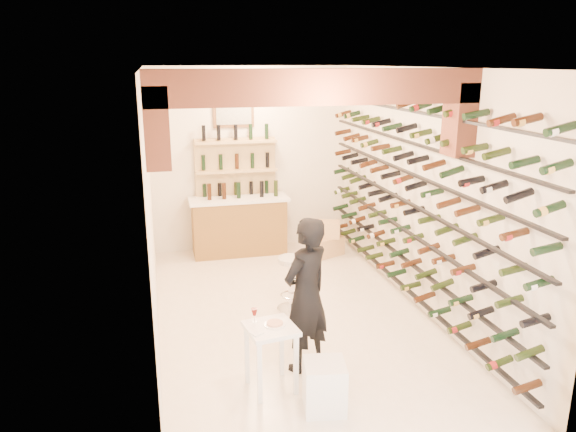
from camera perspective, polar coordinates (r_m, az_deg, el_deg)
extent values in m
plane|color=white|center=(7.48, 0.56, -10.25)|extent=(6.00, 6.00, 0.00)
cube|color=silver|center=(9.80, -3.80, 5.84)|extent=(3.50, 0.02, 3.20)
cube|color=silver|center=(4.23, 10.84, -7.84)|extent=(3.50, 0.02, 3.20)
cube|color=silver|center=(6.72, -14.01, 0.83)|extent=(0.02, 6.00, 3.20)
cube|color=silver|center=(7.55, 13.59, 2.45)|extent=(0.02, 6.00, 3.20)
cube|color=brown|center=(6.72, 0.63, 15.09)|extent=(3.50, 6.00, 0.02)
cube|color=brown|center=(5.77, 3.17, 13.18)|extent=(3.50, 0.35, 0.36)
cube|color=brown|center=(5.55, -13.42, 8.85)|extent=(0.24, 0.35, 0.80)
cube|color=brown|center=(6.46, 17.30, 9.48)|extent=(0.24, 0.35, 0.80)
cube|color=black|center=(7.89, 11.92, -7.19)|extent=(0.06, 5.70, 0.03)
cube|color=black|center=(7.74, 12.08, -4.46)|extent=(0.06, 5.70, 0.03)
cube|color=black|center=(7.62, 12.25, -1.63)|extent=(0.06, 5.70, 0.03)
cube|color=black|center=(7.51, 12.43, 1.29)|extent=(0.06, 5.70, 0.03)
cube|color=black|center=(7.42, 12.61, 4.28)|extent=(0.06, 5.70, 0.03)
cube|color=black|center=(7.36, 12.79, 7.33)|extent=(0.06, 5.70, 0.03)
cube|color=black|center=(7.31, 12.98, 10.43)|extent=(0.06, 5.70, 0.03)
cube|color=brown|center=(9.68, -5.06, -1.14)|extent=(1.60, 0.55, 0.96)
cube|color=white|center=(9.54, -5.13, 1.77)|extent=(1.70, 0.62, 0.05)
cube|color=tan|center=(9.80, -5.38, 2.22)|extent=(1.40, 0.10, 2.00)
cube|color=tan|center=(9.84, -5.21, -1.02)|extent=(1.40, 0.28, 0.04)
cube|color=tan|center=(9.71, -5.28, 1.80)|extent=(1.40, 0.28, 0.04)
cube|color=tan|center=(9.61, -5.36, 4.70)|extent=(1.40, 0.28, 0.04)
cube|color=tan|center=(9.52, -5.43, 7.65)|extent=(1.40, 0.28, 0.04)
cube|color=brown|center=(9.62, -5.65, 10.72)|extent=(0.70, 0.04, 0.55)
cube|color=#99998C|center=(9.59, -5.62, 10.71)|extent=(0.60, 0.01, 0.45)
cube|color=white|center=(5.67, -1.80, -11.53)|extent=(0.55, 0.55, 0.05)
cube|color=white|center=(5.62, -2.96, -15.89)|extent=(0.05, 0.05, 0.65)
cube|color=white|center=(5.75, 0.83, -15.12)|extent=(0.05, 0.05, 0.65)
cube|color=white|center=(5.94, -4.27, -14.05)|extent=(0.05, 0.05, 0.65)
cube|color=white|center=(6.06, -0.68, -13.38)|extent=(0.05, 0.05, 0.65)
cylinder|color=white|center=(5.68, -1.37, -11.13)|extent=(0.22, 0.22, 0.01)
cylinder|color=#BF7266|center=(5.67, -1.38, -10.98)|extent=(0.17, 0.17, 0.02)
cube|color=white|center=(5.53, -3.28, -11.94)|extent=(0.15, 0.15, 0.01)
cylinder|color=white|center=(5.76, -3.48, -10.83)|extent=(0.06, 0.06, 0.00)
cylinder|color=white|center=(5.74, -3.48, -10.43)|extent=(0.01, 0.01, 0.08)
cone|color=#560B07|center=(5.71, -3.49, -9.85)|extent=(0.07, 0.07, 0.07)
cube|color=white|center=(5.59, 3.79, -17.12)|extent=(0.45, 0.45, 0.49)
imported|color=black|center=(5.97, 1.88, -8.12)|extent=(0.75, 0.69, 1.72)
cylinder|color=silver|center=(7.64, 0.33, -9.53)|extent=(0.39, 0.39, 0.03)
cylinder|color=silver|center=(7.50, 0.34, -7.14)|extent=(0.08, 0.08, 0.68)
cylinder|color=silver|center=(7.37, 0.34, -4.56)|extent=(0.37, 0.37, 0.07)
torus|color=silver|center=(7.56, 0.34, -8.16)|extent=(0.30, 0.30, 0.02)
cube|color=tan|center=(9.67, 3.92, -3.08)|extent=(0.66, 0.57, 0.33)
cube|color=tan|center=(9.58, 3.95, -1.37)|extent=(0.54, 0.45, 0.27)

